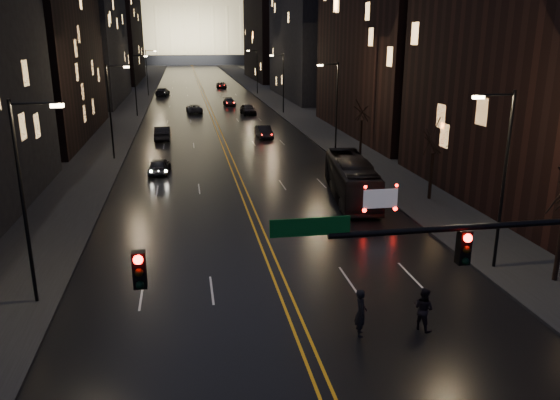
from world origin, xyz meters
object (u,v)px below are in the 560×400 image
traffic_signal (538,258)px  oncoming_car_b (162,133)px  pedestrian_b (423,309)px  receding_car_a (264,132)px  bus (351,179)px  oncoming_car_a (159,166)px  pedestrian_a (361,313)px

traffic_signal → oncoming_car_b: 51.90m
pedestrian_b → receding_car_a: bearing=-32.2°
traffic_signal → bus: (1.60, 23.27, -3.60)m
bus → receding_car_a: 26.14m
bus → oncoming_car_a: size_ratio=2.62×
oncoming_car_a → oncoming_car_b: bearing=-83.4°
traffic_signal → oncoming_car_a: size_ratio=4.20×
bus → oncoming_car_b: 30.42m
oncoming_car_a → pedestrian_a: pedestrian_a is taller
traffic_signal → oncoming_car_a: (-12.41, 33.73, -4.40)m
traffic_signal → oncoming_car_b: traffic_signal is taller
receding_car_a → pedestrian_b: (-0.03, -44.27, 0.18)m
bus → oncoming_car_b: bearing=125.6°
receding_car_a → oncoming_car_b: bearing=173.4°
pedestrian_a → pedestrian_b: size_ratio=1.09×
oncoming_car_a → pedestrian_a: bearing=112.8°
receding_car_a → bus: bearing=-86.6°
bus → receding_car_a: bus is taller
oncoming_car_a → receding_car_a: bearing=-120.5°
pedestrian_a → receding_car_a: bearing=7.8°
receding_car_a → pedestrian_b: size_ratio=2.43×
oncoming_car_a → oncoming_car_b: 16.42m
bus → oncoming_car_a: (-14.01, 10.46, -0.80)m
pedestrian_b → bus: bearing=-40.3°
traffic_signal → pedestrian_a: bearing=125.9°
bus → oncoming_car_b: (-14.23, 26.88, -0.70)m
traffic_signal → bus: 23.61m
traffic_signal → receding_car_a: traffic_signal is taller
receding_car_a → traffic_signal: bearing=-91.1°
oncoming_car_b → receding_car_a: (11.65, -0.88, -0.07)m
oncoming_car_a → receding_car_a: (11.43, 15.54, 0.02)m
bus → oncoming_car_a: 17.50m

